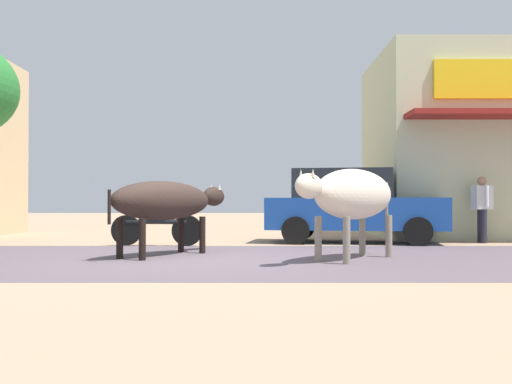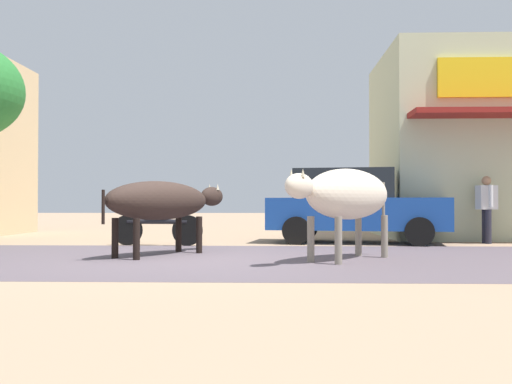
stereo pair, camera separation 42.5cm
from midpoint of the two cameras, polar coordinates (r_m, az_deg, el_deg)
name	(u,v)px [view 2 (the right image)]	position (r m, az deg, el deg)	size (l,w,h in m)	color
ground	(176,259)	(9.39, -6.57, -6.52)	(80.00, 80.00, 0.00)	tan
asphalt_road	(176,259)	(9.39, -6.57, -6.51)	(72.00, 5.49, 0.00)	#5B4F57
parked_hatchback_car	(354,205)	(13.19, 10.46, -1.27)	(4.12, 2.35, 1.64)	#1947A1
parked_motorcycle	(159,223)	(12.25, -8.57, -3.01)	(1.92, 0.29, 1.07)	black
cow_near_brown	(162,201)	(9.97, -8.01, -0.91)	(1.96, 2.64, 1.26)	#31231E
cow_far_dark	(347,195)	(9.19, 10.24, -0.29)	(2.04, 2.39, 1.43)	beige
pedestrian_by_shop	(487,204)	(13.78, 22.51, -1.13)	(0.44, 0.61, 1.48)	#262633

